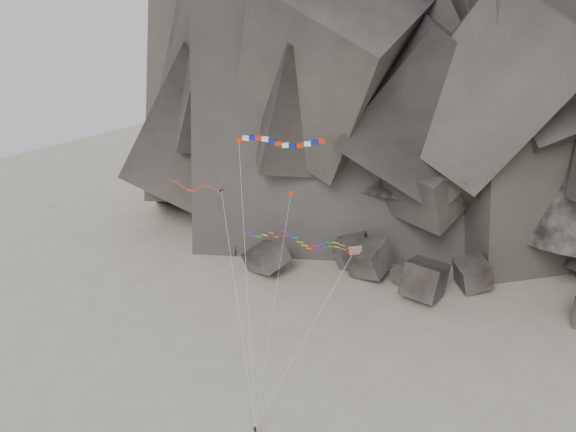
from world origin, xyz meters
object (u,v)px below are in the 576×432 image
at_px(kite_flyer, 255,432).
at_px(parafoil_kite, 295,239).
at_px(pennant_kite, 282,251).
at_px(delta_kite, 192,186).
at_px(banner_kite, 279,143).

height_order(kite_flyer, parafoil_kite, parafoil_kite).
xyz_separation_m(parafoil_kite, pennant_kite, (0.56, -4.19, 0.31)).
bearing_deg(delta_kite, pennant_kite, -31.97).
distance_m(kite_flyer, parafoil_kite, 20.61).
relative_size(kite_flyer, banner_kite, 0.07).
height_order(parafoil_kite, pennant_kite, pennant_kite).
distance_m(parafoil_kite, pennant_kite, 4.24).
height_order(delta_kite, parafoil_kite, delta_kite).
bearing_deg(delta_kite, parafoil_kite, -15.74).
relative_size(banner_kite, parafoil_kite, 1.53).
bearing_deg(banner_kite, kite_flyer, -91.79).
bearing_deg(parafoil_kite, pennant_kite, -111.68).
distance_m(kite_flyer, banner_kite, 30.34).
distance_m(banner_kite, pennant_kite, 11.56).
distance_m(delta_kite, parafoil_kite, 14.12).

